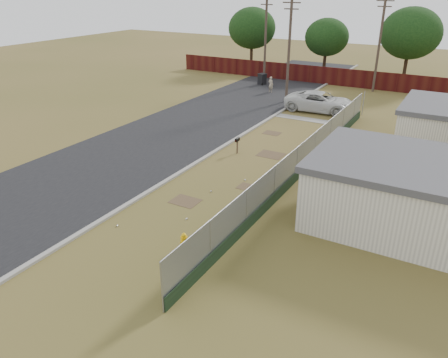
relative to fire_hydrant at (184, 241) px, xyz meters
The scene contains 13 objects.
ground 8.71m from the fire_hydrant, 100.44° to the left, with size 120.00×120.00×0.00m, color brown.
street 18.58m from the fire_hydrant, 116.65° to the left, with size 15.10×60.00×0.12m.
chainlink_fence 9.71m from the fire_hydrant, 80.84° to the left, with size 0.10×27.06×2.02m.
privacy_fence 34.40m from the fire_hydrant, 102.72° to the left, with size 30.00×0.12×1.80m, color #3E130D.
utility_poles 30.00m from the fire_hydrant, 100.17° to the left, with size 12.60×8.24×9.00m.
houses 14.28m from the fire_hydrant, 55.20° to the left, with size 9.30×17.24×3.10m.
horizon_trees 32.40m from the fire_hydrant, 91.31° to the left, with size 33.32×31.94×7.78m.
fire_hydrant is the anchor object (origin of this frame).
mailbox 11.21m from the fire_hydrant, 106.88° to the left, with size 0.17×0.46×1.06m.
pickup_truck 22.96m from the fire_hydrant, 94.58° to the left, with size 2.71×5.88×1.63m, color silver.
pedestrian 28.42m from the fire_hydrant, 106.96° to the left, with size 0.57×0.37×1.55m, color tan.
trash_bin 31.85m from the fire_hydrant, 109.36° to the left, with size 0.94×1.01×1.15m.
scattered_litter 4.09m from the fire_hydrant, 117.90° to the left, with size 2.82×7.36×0.07m.
Camera 1 is at (10.45, -20.88, 10.01)m, focal length 35.00 mm.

